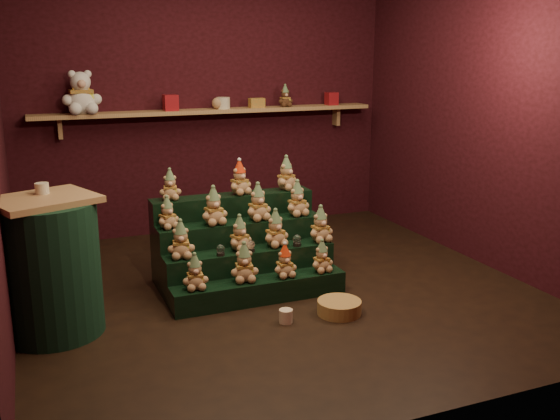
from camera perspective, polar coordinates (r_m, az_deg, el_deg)
name	(u,v)px	position (r m, az deg, el deg)	size (l,w,h in m)	color
ground	(278,290)	(5.18, -0.19, -7.30)	(4.00, 4.00, 0.00)	black
back_wall	(206,100)	(6.78, -6.78, 9.95)	(4.00, 0.10, 2.80)	black
front_wall	(439,162)	(3.05, 14.36, 4.26)	(4.00, 0.10, 2.80)	black
right_wall	(492,110)	(5.91, 18.79, 8.66)	(0.10, 4.00, 2.80)	black
back_shelf	(211,112)	(6.61, -6.34, 8.94)	(3.60, 0.26, 0.24)	tan
riser_tier_front	(260,290)	(4.92, -1.87, -7.34)	(1.40, 0.22, 0.18)	black
riser_tier_midfront	(250,270)	(5.09, -2.74, -5.54)	(1.40, 0.22, 0.36)	black
riser_tier_midback	(241,252)	(5.25, -3.56, -3.86)	(1.40, 0.22, 0.54)	black
riser_tier_back	(233,235)	(5.43, -4.31, -2.28)	(1.40, 0.22, 0.72)	black
teddy_0	(195,272)	(4.70, -7.78, -5.62)	(0.19, 0.17, 0.27)	tan
teddy_1	(244,262)	(4.81, -3.29, -4.80)	(0.22, 0.20, 0.30)	tan
teddy_2	(285,261)	(4.90, 0.44, -4.67)	(0.19, 0.17, 0.26)	tan
teddy_3	(322,256)	(5.03, 3.84, -4.23)	(0.18, 0.17, 0.26)	tan
teddy_4	(181,239)	(4.84, -9.06, -2.67)	(0.21, 0.19, 0.29)	tan
teddy_5	(240,233)	(4.97, -3.71, -2.13)	(0.20, 0.18, 0.28)	tan
teddy_6	(275,228)	(5.07, -0.42, -1.68)	(0.22, 0.19, 0.30)	tan
teddy_7	(320,224)	(5.20, 3.72, -1.30)	(0.21, 0.19, 0.30)	tan
teddy_8	(167,213)	(5.00, -10.27, -0.25)	(0.18, 0.16, 0.26)	tan
teddy_9	(214,206)	(5.06, -6.09, 0.37)	(0.22, 0.20, 0.31)	tan
teddy_10	(258,202)	(5.17, -2.03, 0.74)	(0.22, 0.20, 0.31)	tan
teddy_11	(297,198)	(5.31, 1.58, 1.06)	(0.21, 0.19, 0.30)	tan
teddy_12	(170,185)	(5.19, -10.02, 2.30)	(0.18, 0.16, 0.25)	tan
teddy_13	(240,178)	(5.31, -3.72, 2.96)	(0.20, 0.18, 0.29)	tan
teddy_14	(286,173)	(5.49, 0.57, 3.38)	(0.21, 0.19, 0.29)	tan
snow_globe_a	(221,250)	(4.88, -5.46, -3.66)	(0.07, 0.07, 0.09)	black
snow_globe_b	(251,246)	(4.96, -2.70, -3.31)	(0.07, 0.07, 0.09)	black
snow_globe_c	(297,240)	(5.10, 1.56, -2.79)	(0.07, 0.07, 0.10)	black
side_table	(50,267)	(4.55, -20.31, -4.90)	(0.78, 0.72, 0.97)	tan
table_ornament	(42,188)	(4.51, -20.94, 1.86)	(0.09, 0.09, 0.07)	beige
mini_christmas_tree	(191,288)	(4.85, -8.16, -7.06)	(0.18, 0.18, 0.31)	#422D17
mug_left	(286,316)	(4.57, 0.54, -9.67)	(0.10, 0.10, 0.10)	beige
mug_right	(336,303)	(4.81, 5.18, -8.45)	(0.10, 0.10, 0.10)	beige
wicker_basket	(339,307)	(4.73, 5.44, -8.84)	(0.33, 0.33, 0.10)	#AA8744
white_bear	(81,87)	(6.33, -17.76, 10.69)	(0.37, 0.33, 0.52)	silver
brown_bear	(285,96)	(6.84, 0.48, 10.38)	(0.16, 0.15, 0.23)	#4A2918
gift_tin_red_a	(171,103)	(6.48, -9.97, 9.64)	(0.14, 0.14, 0.16)	maroon
gift_tin_cream	(223,103)	(6.62, -5.21, 9.72)	(0.14, 0.14, 0.12)	beige
gift_tin_red_b	(331,99)	(7.09, 4.73, 10.11)	(0.12, 0.12, 0.14)	maroon
shelf_plush_ball	(218,103)	(6.60, -5.73, 9.69)	(0.12, 0.12, 0.12)	tan
scarf_gift_box	(257,103)	(6.74, -2.14, 9.76)	(0.16, 0.10, 0.10)	orange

